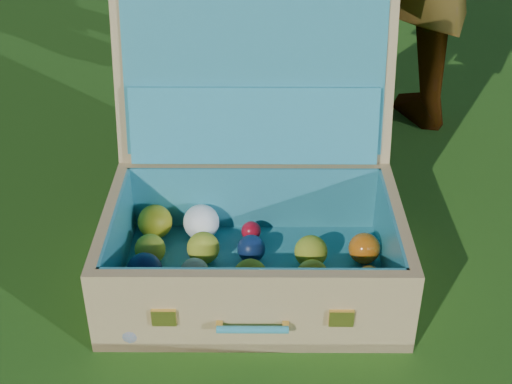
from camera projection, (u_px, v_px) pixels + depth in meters
name	position (u px, v px, depth m)	size (l,w,h in m)	color
ground	(344.00, 312.00, 1.45)	(60.00, 60.00, 0.00)	#215114
stray_ball	(132.00, 325.00, 1.36)	(0.08, 0.08, 0.08)	teal
suitcase	(252.00, 197.00, 1.51)	(0.64, 0.58, 0.58)	tan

